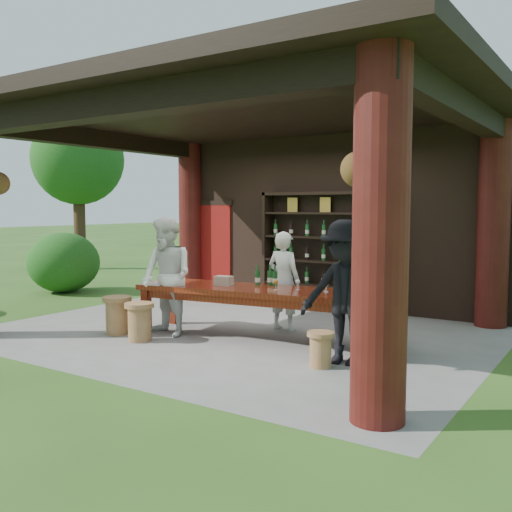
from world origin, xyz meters
The scene contains 15 objects.
ground centered at (0.00, 0.00, 0.00)m, with size 90.00×90.00×0.00m, color #2D5119.
pavilion centered at (-0.01, 0.43, 2.13)m, with size 7.50×6.00×3.60m.
wine_shelf centered at (0.18, 2.45, 1.11)m, with size 2.52×0.38×2.22m.
tasting_table centered at (0.47, -0.25, 0.64)m, with size 3.80×1.44×0.75m.
stool_near_left centered at (-0.88, -1.33, 0.29)m, with size 0.42×0.42×0.55m.
stool_near_right centered at (1.93, -1.11, 0.23)m, with size 0.33×0.33×0.43m.
stool_far_left centered at (-1.48, -1.19, 0.30)m, with size 0.44×0.44×0.57m.
host centered at (0.48, 0.46, 0.78)m, with size 0.57×0.37×1.55m, color silver.
guest_woman centered at (-0.78, -0.84, 0.89)m, with size 0.87×0.68×1.79m, color white.
guest_man centered at (2.10, -0.81, 0.89)m, with size 1.15×0.66×1.78m, color black.
table_bottles centered at (0.43, 0.06, 0.90)m, with size 0.35×0.18×0.31m.
table_glasses centered at (1.19, -0.12, 0.82)m, with size 0.78×0.34×0.15m.
napkin_basket centered at (-0.12, -0.30, 0.82)m, with size 0.26×0.18×0.14m, color #BF6672.
shrubs centered at (0.91, 0.35, 0.57)m, with size 14.61×7.95×1.36m.
trees centered at (3.25, 0.93, 3.37)m, with size 22.81×11.41×4.80m.
Camera 1 is at (4.98, -7.18, 1.93)m, focal length 40.00 mm.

